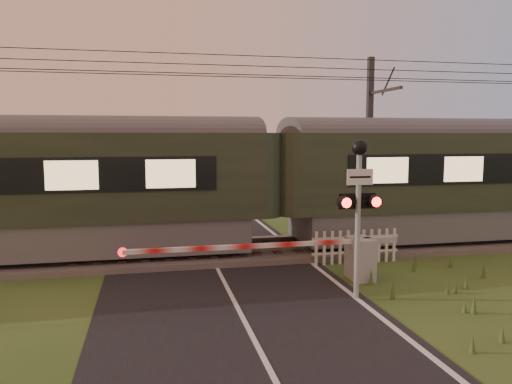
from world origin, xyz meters
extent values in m
plane|color=#2D471B|center=(0.00, 0.00, 0.00)|extent=(160.00, 160.00, 0.00)
cube|color=black|center=(0.00, 0.00, 0.01)|extent=(6.00, 140.00, 0.02)
cube|color=#47423D|center=(0.00, 6.50, 0.06)|extent=(140.00, 3.40, 0.24)
cube|color=slate|center=(0.00, 5.78, 0.26)|extent=(140.00, 0.08, 0.14)
cube|color=slate|center=(0.00, 7.22, 0.26)|extent=(140.00, 0.08, 0.14)
cube|color=#2D2116|center=(0.00, 6.50, 0.19)|extent=(0.24, 2.20, 0.06)
cylinder|color=black|center=(0.00, 6.20, 5.50)|extent=(120.00, 0.02, 0.02)
cylinder|color=black|center=(0.00, 6.80, 5.50)|extent=(120.00, 0.02, 0.02)
cylinder|color=black|center=(0.00, 6.50, 6.10)|extent=(120.00, 0.02, 0.02)
cylinder|color=black|center=(0.00, 6.50, 5.80)|extent=(120.00, 0.02, 0.02)
cube|color=gray|center=(3.48, 3.09, 0.54)|extent=(0.54, 0.84, 1.08)
cylinder|color=gray|center=(3.34, 3.09, 0.54)|extent=(0.12, 0.12, 1.08)
cube|color=gray|center=(4.03, 3.09, 1.01)|extent=(0.89, 0.16, 0.16)
cube|color=red|center=(0.45, 3.09, 1.01)|extent=(5.78, 0.11, 0.11)
cylinder|color=red|center=(-2.44, 3.09, 1.01)|extent=(0.22, 0.04, 0.22)
cylinder|color=gray|center=(2.75, 1.62, 1.64)|extent=(0.12, 0.12, 3.29)
cube|color=white|center=(2.75, 1.56, 2.79)|extent=(0.60, 0.03, 0.35)
sphere|color=black|center=(2.75, 1.62, 3.44)|extent=(0.35, 0.35, 0.35)
cube|color=black|center=(2.75, 1.62, 2.25)|extent=(0.82, 0.07, 0.07)
cylinder|color=#FF140C|center=(2.40, 1.44, 2.25)|extent=(0.22, 0.02, 0.22)
cylinder|color=#FF140C|center=(3.10, 1.44, 2.25)|extent=(0.22, 0.02, 0.22)
cube|color=black|center=(2.75, 1.67, 2.25)|extent=(0.88, 0.02, 0.35)
cube|color=silver|center=(4.02, 4.63, 0.33)|extent=(2.65, 0.04, 0.07)
cube|color=silver|center=(4.02, 4.63, 0.77)|extent=(2.65, 0.04, 0.07)
cube|color=#2D2D30|center=(6.29, 8.80, 3.28)|extent=(0.21, 0.21, 6.57)
cube|color=#2D2D30|center=(6.29, 7.65, 5.25)|extent=(0.09, 2.40, 0.09)
camera|label=1|loc=(-1.79, -8.64, 3.70)|focal=35.00mm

